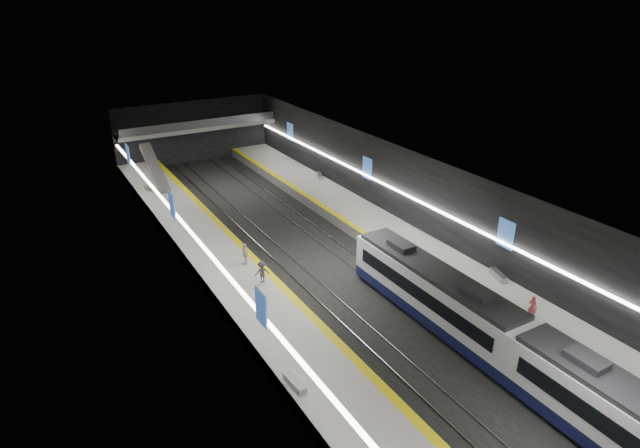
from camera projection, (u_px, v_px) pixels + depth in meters
ground at (335, 274)px, 43.22m from camera, size 70.00×70.00×0.00m
ceiling at (336, 181)px, 39.95m from camera, size 20.00×70.00×0.04m
wall_left at (213, 259)px, 37.00m from camera, size 0.04×70.00×8.00m
wall_right at (434, 205)px, 46.17m from camera, size 0.04×70.00×8.00m
wall_back at (194, 132)px, 69.21m from camera, size 20.00×0.04×8.00m
platform_left at (249, 293)px, 39.57m from camera, size 5.00×70.00×1.00m
tile_surface_left at (248, 287)px, 39.37m from camera, size 5.00×70.00×0.02m
tactile_strip_left at (275, 280)px, 40.37m from camera, size 0.60×70.00×0.02m
platform_right at (408, 248)px, 46.45m from camera, size 5.00×70.00×1.00m
tile_surface_right at (409, 242)px, 46.24m from camera, size 5.00×70.00×0.02m
tactile_strip_right at (388, 248)px, 45.23m from camera, size 0.60×70.00×0.02m
rails at (335, 273)px, 43.19m from camera, size 6.52×70.00×0.12m
train at (521, 351)px, 30.60m from camera, size 2.69×30.04×3.60m
ad_posters at (329, 219)px, 42.17m from camera, size 19.94×53.50×2.20m
cove_light_left at (216, 261)px, 37.17m from camera, size 0.25×68.60×0.12m
cove_light_right at (432, 208)px, 46.16m from camera, size 0.25×68.60×0.12m
mezzanine_bridge at (198, 127)px, 67.15m from camera, size 20.00×3.00×1.50m
escalator at (155, 168)px, 59.12m from camera, size 1.20×7.50×3.92m
bench_left_near at (295, 383)px, 29.55m from camera, size 0.62×1.82×0.44m
bench_left_far at (151, 189)px, 57.68m from camera, size 1.12×1.83×0.43m
bench_right_near at (499, 275)px, 40.54m from camera, size 1.06×1.96×0.46m
bench_right_far at (320, 176)px, 61.72m from camera, size 1.16×1.90×0.45m
passenger_right_a at (532, 307)px, 35.41m from camera, size 0.53×0.68×1.66m
passenger_left_a at (245, 254)px, 42.31m from camera, size 0.45×1.06×1.80m
passenger_left_b at (262, 272)px, 39.70m from camera, size 1.23×0.86×1.74m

